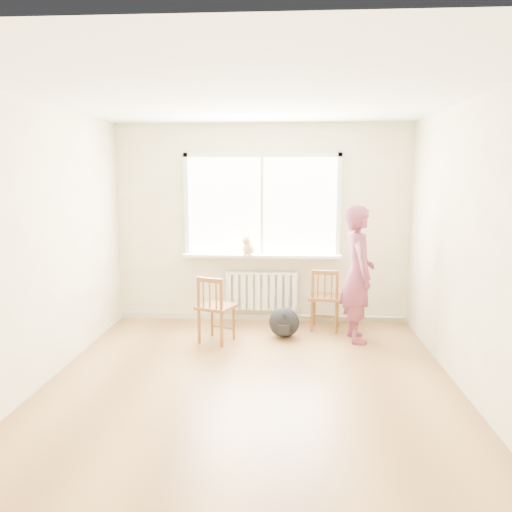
% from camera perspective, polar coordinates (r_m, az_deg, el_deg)
% --- Properties ---
extents(floor, '(4.50, 4.50, 0.00)m').
position_cam_1_polar(floor, '(4.97, -0.68, -14.57)').
color(floor, '#A57643').
rests_on(floor, ground).
extents(ceiling, '(4.50, 4.50, 0.00)m').
position_cam_1_polar(ceiling, '(4.61, -0.75, 17.89)').
color(ceiling, white).
rests_on(ceiling, back_wall).
extents(back_wall, '(4.00, 0.01, 2.70)m').
position_cam_1_polar(back_wall, '(6.83, 0.70, 3.68)').
color(back_wall, '#EFE7BF').
rests_on(back_wall, ground).
extents(window, '(2.12, 0.05, 1.42)m').
position_cam_1_polar(window, '(6.78, 0.69, 6.28)').
color(window, white).
rests_on(window, back_wall).
extents(windowsill, '(2.15, 0.22, 0.04)m').
position_cam_1_polar(windowsill, '(6.77, 0.64, 0.05)').
color(windowsill, white).
rests_on(windowsill, back_wall).
extents(radiator, '(1.00, 0.12, 0.55)m').
position_cam_1_polar(radiator, '(6.89, 0.64, -3.96)').
color(radiator, white).
rests_on(radiator, back_wall).
extents(heating_pipe, '(1.40, 0.04, 0.04)m').
position_cam_1_polar(heating_pipe, '(7.06, 10.91, -6.82)').
color(heating_pipe, silver).
rests_on(heating_pipe, back_wall).
extents(baseboard, '(4.00, 0.03, 0.08)m').
position_cam_1_polar(baseboard, '(7.06, 0.67, -6.98)').
color(baseboard, beige).
rests_on(baseboard, ground).
extents(chair_left, '(0.52, 0.51, 0.82)m').
position_cam_1_polar(chair_left, '(6.05, -4.76, -6.08)').
color(chair_left, brown).
rests_on(chair_left, floor).
extents(chair_right, '(0.46, 0.44, 0.82)m').
position_cam_1_polar(chair_right, '(6.56, 7.90, -4.95)').
color(chair_right, brown).
rests_on(chair_right, floor).
extents(person, '(0.46, 0.65, 1.66)m').
position_cam_1_polar(person, '(6.15, 11.55, -2.02)').
color(person, '#CF456F').
rests_on(person, floor).
extents(cat, '(0.23, 0.44, 0.30)m').
position_cam_1_polar(cat, '(6.68, -0.87, 1.13)').
color(cat, beige).
rests_on(cat, windowsill).
extents(backpack, '(0.39, 0.30, 0.38)m').
position_cam_1_polar(backpack, '(6.29, 3.24, -7.60)').
color(backpack, black).
rests_on(backpack, floor).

